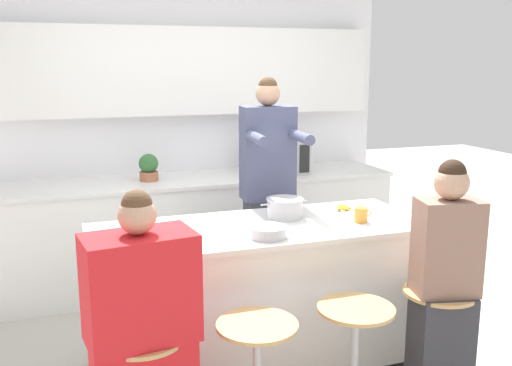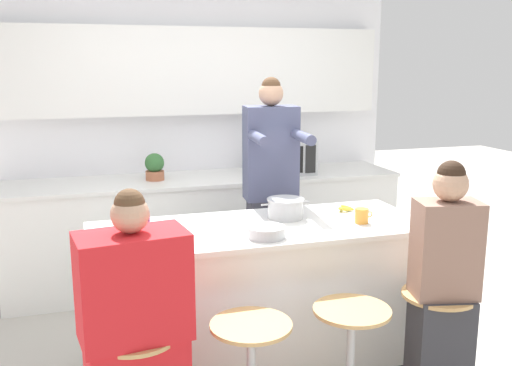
% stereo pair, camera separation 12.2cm
% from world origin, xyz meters
% --- Properties ---
extents(ground_plane, '(16.00, 16.00, 0.00)m').
position_xyz_m(ground_plane, '(0.00, 0.00, 0.00)').
color(ground_plane, '#B2ADA3').
extents(wall_back, '(3.63, 0.22, 2.70)m').
position_xyz_m(wall_back, '(0.00, 1.87, 1.54)').
color(wall_back, white).
rests_on(wall_back, ground_plane).
extents(back_counter, '(3.37, 0.71, 0.93)m').
position_xyz_m(back_counter, '(0.00, 1.53, 0.47)').
color(back_counter, white).
rests_on(back_counter, ground_plane).
extents(kitchen_island, '(2.05, 0.80, 0.92)m').
position_xyz_m(kitchen_island, '(0.00, 0.00, 0.47)').
color(kitchen_island, black).
rests_on(kitchen_island, ground_plane).
extents(bar_stool_center_right, '(0.40, 0.40, 0.65)m').
position_xyz_m(bar_stool_center_right, '(0.27, -0.72, 0.38)').
color(bar_stool_center_right, tan).
rests_on(bar_stool_center_right, ground_plane).
extents(bar_stool_rightmost, '(0.40, 0.40, 0.65)m').
position_xyz_m(bar_stool_rightmost, '(0.82, -0.68, 0.38)').
color(bar_stool_rightmost, tan).
rests_on(bar_stool_rightmost, ground_plane).
extents(person_cooking, '(0.43, 0.62, 1.80)m').
position_xyz_m(person_cooking, '(0.28, 0.63, 0.90)').
color(person_cooking, '#383842').
rests_on(person_cooking, ground_plane).
extents(person_wrapped_blanket, '(0.53, 0.35, 1.35)m').
position_xyz_m(person_wrapped_blanket, '(-0.82, -0.71, 0.63)').
color(person_wrapped_blanket, red).
rests_on(person_wrapped_blanket, ground_plane).
extents(person_seated_near, '(0.38, 0.33, 1.40)m').
position_xyz_m(person_seated_near, '(0.82, -0.71, 0.65)').
color(person_seated_near, '#333338').
rests_on(person_seated_near, ground_plane).
extents(cooking_pot, '(0.33, 0.24, 0.13)m').
position_xyz_m(cooking_pot, '(0.21, 0.12, 0.98)').
color(cooking_pot, '#B7BABC').
rests_on(cooking_pot, kitchen_island).
extents(fruit_bowl, '(0.22, 0.22, 0.06)m').
position_xyz_m(fruit_bowl, '(-0.04, -0.24, 0.95)').
color(fruit_bowl, '#B7BABC').
rests_on(fruit_bowl, kitchen_island).
extents(coffee_cup_near, '(0.12, 0.08, 0.09)m').
position_xyz_m(coffee_cup_near, '(0.62, -0.13, 0.97)').
color(coffee_cup_near, orange).
rests_on(coffee_cup_near, kitchen_island).
extents(coffee_cup_far, '(0.10, 0.07, 0.09)m').
position_xyz_m(coffee_cup_far, '(-0.83, -0.27, 0.97)').
color(coffee_cup_far, '#DB4C51').
rests_on(coffee_cup_far, kitchen_island).
extents(banana_bunch, '(0.14, 0.10, 0.04)m').
position_xyz_m(banana_bunch, '(0.65, 0.17, 0.94)').
color(banana_bunch, yellow).
rests_on(banana_bunch, kitchen_island).
extents(juice_carton, '(0.07, 0.07, 0.21)m').
position_xyz_m(juice_carton, '(-0.72, -0.16, 1.02)').
color(juice_carton, '#7A428E').
rests_on(juice_carton, kitchen_island).
extents(microwave, '(0.51, 0.38, 0.30)m').
position_xyz_m(microwave, '(0.68, 1.48, 1.08)').
color(microwave, '#B2B5B7').
rests_on(microwave, back_counter).
extents(potted_plant, '(0.16, 0.16, 0.23)m').
position_xyz_m(potted_plant, '(-0.44, 1.53, 1.05)').
color(potted_plant, '#A86042').
rests_on(potted_plant, back_counter).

